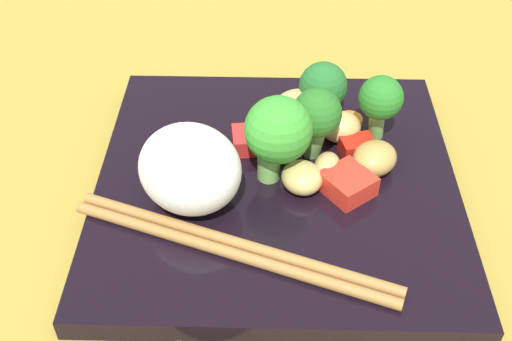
% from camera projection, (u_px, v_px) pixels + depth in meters
% --- Properties ---
extents(ground_plane, '(1.10, 1.10, 0.02)m').
position_uv_depth(ground_plane, '(276.00, 202.00, 0.50)').
color(ground_plane, olive).
extents(square_plate, '(0.28, 0.28, 0.02)m').
position_uv_depth(square_plate, '(277.00, 185.00, 0.48)').
color(square_plate, black).
rests_on(square_plate, ground_plane).
extents(rice_mound, '(0.10, 0.10, 0.06)m').
position_uv_depth(rice_mound, '(190.00, 169.00, 0.44)').
color(rice_mound, white).
rests_on(rice_mound, square_plate).
extents(broccoli_floret_0, '(0.04, 0.04, 0.06)m').
position_uv_depth(broccoli_floret_0, '(317.00, 116.00, 0.47)').
color(broccoli_floret_0, '#6EA054').
rests_on(broccoli_floret_0, square_plate).
extents(broccoli_floret_1, '(0.04, 0.04, 0.05)m').
position_uv_depth(broccoli_floret_1, '(323.00, 87.00, 0.52)').
color(broccoli_floret_1, '#60A345').
rests_on(broccoli_floret_1, square_plate).
extents(broccoli_floret_2, '(0.03, 0.03, 0.06)m').
position_uv_depth(broccoli_floret_2, '(381.00, 100.00, 0.49)').
color(broccoli_floret_2, '#7CB253').
rests_on(broccoli_floret_2, square_plate).
extents(broccoli_floret_3, '(0.05, 0.05, 0.07)m').
position_uv_depth(broccoli_floret_3, '(272.00, 132.00, 0.45)').
color(broccoli_floret_3, '#77B955').
rests_on(broccoli_floret_3, square_plate).
extents(carrot_slice_0, '(0.02, 0.02, 0.01)m').
position_uv_depth(carrot_slice_0, '(350.00, 121.00, 0.52)').
color(carrot_slice_0, orange).
rests_on(carrot_slice_0, square_plate).
extents(carrot_slice_1, '(0.02, 0.02, 0.00)m').
position_uv_depth(carrot_slice_1, '(308.00, 135.00, 0.51)').
color(carrot_slice_1, orange).
rests_on(carrot_slice_1, square_plate).
extents(carrot_slice_2, '(0.04, 0.04, 0.00)m').
position_uv_depth(carrot_slice_2, '(268.00, 119.00, 0.53)').
color(carrot_slice_2, orange).
rests_on(carrot_slice_2, square_plate).
extents(pepper_chunk_0, '(0.03, 0.03, 0.01)m').
position_uv_depth(pepper_chunk_0, '(251.00, 140.00, 0.50)').
color(pepper_chunk_0, red).
rests_on(pepper_chunk_0, square_plate).
extents(pepper_chunk_1, '(0.03, 0.02, 0.01)m').
position_uv_depth(pepper_chunk_1, '(357.00, 147.00, 0.49)').
color(pepper_chunk_1, red).
rests_on(pepper_chunk_1, square_plate).
extents(pepper_chunk_2, '(0.02, 0.02, 0.01)m').
position_uv_depth(pepper_chunk_2, '(286.00, 143.00, 0.50)').
color(pepper_chunk_2, red).
rests_on(pepper_chunk_2, square_plate).
extents(pepper_chunk_3, '(0.05, 0.05, 0.02)m').
position_uv_depth(pepper_chunk_3, '(348.00, 184.00, 0.46)').
color(pepper_chunk_3, red).
rests_on(pepper_chunk_3, square_plate).
extents(chicken_piece_0, '(0.05, 0.05, 0.02)m').
position_uv_depth(chicken_piece_0, '(375.00, 159.00, 0.48)').
color(chicken_piece_0, '#B18C46').
rests_on(chicken_piece_0, square_plate).
extents(chicken_piece_1, '(0.04, 0.03, 0.03)m').
position_uv_depth(chicken_piece_1, '(298.00, 107.00, 0.52)').
color(chicken_piece_1, tan).
rests_on(chicken_piece_1, square_plate).
extents(chicken_piece_2, '(0.04, 0.04, 0.02)m').
position_uv_depth(chicken_piece_2, '(302.00, 178.00, 0.46)').
color(chicken_piece_2, tan).
rests_on(chicken_piece_2, square_plate).
extents(chicken_piece_3, '(0.03, 0.03, 0.02)m').
position_uv_depth(chicken_piece_3, '(341.00, 127.00, 0.50)').
color(chicken_piece_3, tan).
rests_on(chicken_piece_3, square_plate).
extents(chicken_piece_4, '(0.03, 0.03, 0.02)m').
position_uv_depth(chicken_piece_4, '(327.00, 167.00, 0.47)').
color(chicken_piece_4, tan).
rests_on(chicken_piece_4, square_plate).
extents(chopstick_pair, '(0.22, 0.10, 0.01)m').
position_uv_depth(chopstick_pair, '(232.00, 247.00, 0.42)').
color(chopstick_pair, '#9E6E37').
rests_on(chopstick_pair, square_plate).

